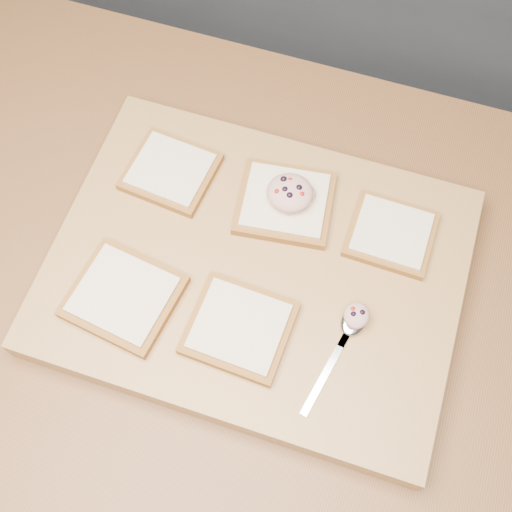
# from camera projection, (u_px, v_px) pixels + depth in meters

# --- Properties ---
(ground) EXTENTS (4.00, 4.00, 0.00)m
(ground) POSITION_uv_depth(u_px,v_px,m) (280.00, 416.00, 1.71)
(ground) COLOR #515459
(ground) RESTS_ON ground
(island_counter) EXTENTS (2.00, 0.80, 0.90)m
(island_counter) POSITION_uv_depth(u_px,v_px,m) (288.00, 374.00, 1.30)
(island_counter) COLOR slate
(island_counter) RESTS_ON ground
(cutting_board) EXTENTS (0.55, 0.42, 0.04)m
(cutting_board) POSITION_uv_depth(u_px,v_px,m) (256.00, 271.00, 0.88)
(cutting_board) COLOR #A67E47
(cutting_board) RESTS_ON island_counter
(bread_far_left) EXTENTS (0.13, 0.12, 0.02)m
(bread_far_left) POSITION_uv_depth(u_px,v_px,m) (171.00, 171.00, 0.91)
(bread_far_left) COLOR brown
(bread_far_left) RESTS_ON cutting_board
(bread_far_center) EXTENTS (0.14, 0.13, 0.02)m
(bread_far_center) POSITION_uv_depth(u_px,v_px,m) (285.00, 202.00, 0.89)
(bread_far_center) COLOR brown
(bread_far_center) RESTS_ON cutting_board
(bread_far_right) EXTENTS (0.11, 0.11, 0.02)m
(bread_far_right) POSITION_uv_depth(u_px,v_px,m) (391.00, 234.00, 0.87)
(bread_far_right) COLOR brown
(bread_far_right) RESTS_ON cutting_board
(bread_near_left) EXTENTS (0.15, 0.14, 0.02)m
(bread_near_left) POSITION_uv_depth(u_px,v_px,m) (124.00, 296.00, 0.83)
(bread_near_left) COLOR brown
(bread_near_left) RESTS_ON cutting_board
(bread_near_center) EXTENTS (0.13, 0.12, 0.02)m
(bread_near_center) POSITION_uv_depth(u_px,v_px,m) (239.00, 328.00, 0.81)
(bread_near_center) COLOR brown
(bread_near_center) RESTS_ON cutting_board
(tuna_salad_dollop) EXTENTS (0.06, 0.06, 0.03)m
(tuna_salad_dollop) POSITION_uv_depth(u_px,v_px,m) (290.00, 193.00, 0.87)
(tuna_salad_dollop) COLOR #DCA48D
(tuna_salad_dollop) RESTS_ON bread_far_center
(spoon) EXTENTS (0.06, 0.17, 0.01)m
(spoon) POSITION_uv_depth(u_px,v_px,m) (351.00, 327.00, 0.82)
(spoon) COLOR silver
(spoon) RESTS_ON cutting_board
(spoon_salad) EXTENTS (0.03, 0.04, 0.02)m
(spoon_salad) POSITION_uv_depth(u_px,v_px,m) (356.00, 315.00, 0.81)
(spoon_salad) COLOR #DCA48D
(spoon_salad) RESTS_ON spoon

